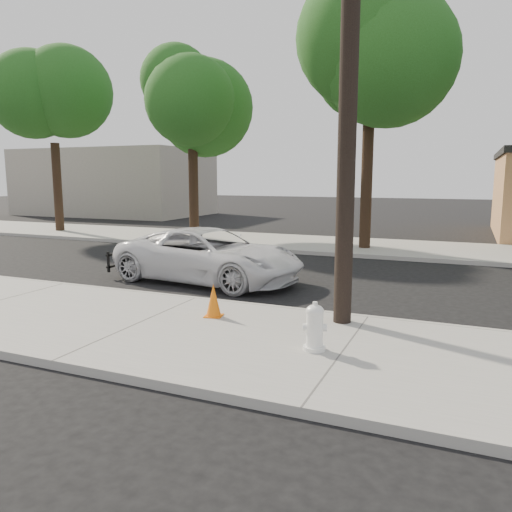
% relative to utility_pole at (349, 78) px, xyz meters
% --- Properties ---
extents(ground, '(120.00, 120.00, 0.00)m').
position_rel_utility_pole_xyz_m(ground, '(-3.60, 2.70, -4.70)').
color(ground, black).
rests_on(ground, ground).
extents(near_sidewalk, '(90.00, 4.40, 0.15)m').
position_rel_utility_pole_xyz_m(near_sidewalk, '(-3.60, -1.60, -4.62)').
color(near_sidewalk, gray).
rests_on(near_sidewalk, ground).
extents(far_sidewalk, '(90.00, 5.00, 0.15)m').
position_rel_utility_pole_xyz_m(far_sidewalk, '(-3.60, 11.20, -4.62)').
color(far_sidewalk, gray).
rests_on(far_sidewalk, ground).
extents(curb_near, '(90.00, 0.12, 0.16)m').
position_rel_utility_pole_xyz_m(curb_near, '(-3.60, 0.60, -4.62)').
color(curb_near, '#9E9B93').
rests_on(curb_near, ground).
extents(building_far, '(14.00, 8.00, 5.00)m').
position_rel_utility_pole_xyz_m(building_far, '(-23.60, 22.70, -2.20)').
color(building_far, gray).
rests_on(building_far, ground).
extents(utility_pole, '(1.40, 0.34, 9.00)m').
position_rel_utility_pole_xyz_m(utility_pole, '(0.00, 0.00, 0.00)').
color(utility_pole, black).
rests_on(utility_pole, near_sidewalk).
extents(tree_a, '(4.65, 4.50, 9.00)m').
position_rel_utility_pole_xyz_m(tree_a, '(-17.40, 10.55, 1.83)').
color(tree_a, black).
rests_on(tree_a, far_sidewalk).
extents(tree_b, '(4.34, 4.20, 8.45)m').
position_rel_utility_pole_xyz_m(tree_b, '(-9.41, 10.76, 1.45)').
color(tree_b, black).
rests_on(tree_b, far_sidewalk).
extents(tree_c, '(4.96, 4.80, 9.55)m').
position_rel_utility_pole_xyz_m(tree_c, '(-1.38, 10.34, 2.21)').
color(tree_c, black).
rests_on(tree_c, far_sidewalk).
extents(police_cruiser, '(5.70, 3.14, 1.51)m').
position_rel_utility_pole_xyz_m(police_cruiser, '(-4.51, 2.93, -3.94)').
color(police_cruiser, silver).
rests_on(police_cruiser, ground).
extents(fire_hydrant, '(0.41, 0.37, 0.76)m').
position_rel_utility_pole_xyz_m(fire_hydrant, '(-0.04, -1.76, -4.18)').
color(fire_hydrant, white).
rests_on(fire_hydrant, near_sidewalk).
extents(traffic_cone, '(0.41, 0.41, 0.67)m').
position_rel_utility_pole_xyz_m(traffic_cone, '(-2.47, -0.64, -4.22)').
color(traffic_cone, orange).
rests_on(traffic_cone, near_sidewalk).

